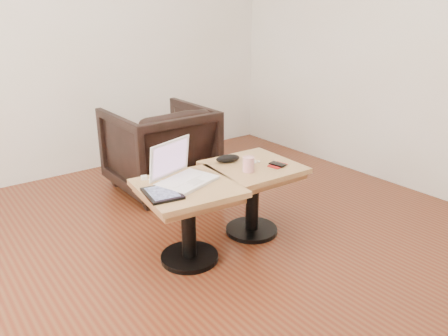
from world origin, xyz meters
TOP-DOWN VIEW (x-y plane):
  - room_shell at (0.00, 0.00)m, footprint 4.52×4.52m
  - side_table_left at (0.01, 0.21)m, footprint 0.63×0.63m
  - side_table_right at (0.58, 0.25)m, footprint 0.59×0.59m
  - laptop at (0.02, 0.28)m, footprint 0.42×0.37m
  - tablet at (-0.18, 0.17)m, footprint 0.23×0.27m
  - charging_adapter at (-0.15, 0.46)m, footprint 0.05×0.05m
  - glasses_case at (0.47, 0.40)m, footprint 0.19×0.12m
  - striped_cup at (0.47, 0.17)m, footprint 0.10×0.10m
  - earbuds_tangle at (0.61, 0.27)m, footprint 0.08×0.05m
  - phone_on_sleeve at (0.70, 0.13)m, footprint 0.14×0.12m
  - armchair at (0.46, 1.37)m, footprint 0.80×0.83m

SIDE VIEW (x-z plane):
  - armchair at x=0.46m, z-range 0.00..0.75m
  - side_table_left at x=0.01m, z-range 0.13..0.65m
  - side_table_right at x=0.58m, z-range 0.13..0.65m
  - phone_on_sleeve at x=0.70m, z-range 0.52..0.53m
  - earbuds_tangle at x=0.61m, z-range 0.52..0.53m
  - tablet at x=-0.18m, z-range 0.52..0.54m
  - charging_adapter at x=-0.15m, z-range 0.52..0.54m
  - glasses_case at x=0.47m, z-range 0.52..0.58m
  - striped_cup at x=0.47m, z-range 0.52..0.62m
  - laptop at x=0.02m, z-range 0.44..0.70m
  - room_shell at x=0.00m, z-range 0.00..2.71m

